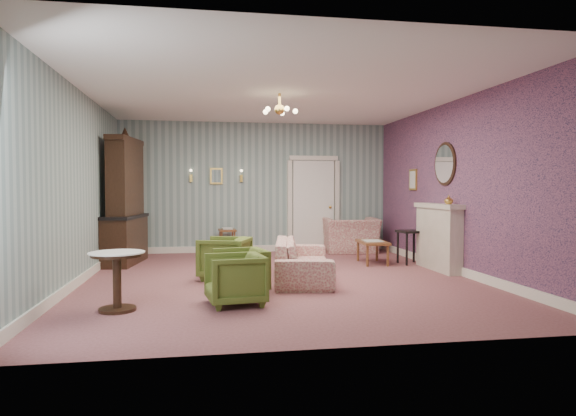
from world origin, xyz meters
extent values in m
plane|color=#8B5153|center=(0.00, 0.00, 0.00)|extent=(7.00, 7.00, 0.00)
plane|color=white|center=(0.00, 0.00, 2.90)|extent=(7.00, 7.00, 0.00)
plane|color=slate|center=(0.00, 3.50, 1.45)|extent=(6.00, 0.00, 6.00)
plane|color=slate|center=(0.00, -3.50, 1.45)|extent=(6.00, 0.00, 6.00)
plane|color=slate|center=(-3.00, 0.00, 1.45)|extent=(0.00, 7.00, 7.00)
plane|color=slate|center=(3.00, 0.00, 1.45)|extent=(0.00, 7.00, 7.00)
plane|color=#B15875|center=(2.98, 0.00, 1.45)|extent=(0.00, 7.00, 7.00)
imported|color=#526523|center=(-0.80, -1.67, 0.34)|extent=(0.72, 0.75, 0.69)
imported|color=#526523|center=(-0.68, -0.97, 0.33)|extent=(0.72, 0.76, 0.67)
imported|color=#526523|center=(-0.85, 0.11, 0.37)|extent=(0.87, 0.90, 0.73)
imported|color=#9D3F47|center=(0.35, -0.10, 0.42)|extent=(0.97, 2.20, 0.83)
imported|color=#9D3F47|center=(2.06, 3.02, 0.51)|extent=(1.24, 0.86, 1.03)
imported|color=gold|center=(2.84, 0.00, 1.23)|extent=(0.15, 0.15, 0.15)
cube|color=maroon|center=(2.01, 2.87, 0.48)|extent=(0.41, 0.28, 0.39)
camera|label=1|loc=(-1.16, -7.78, 1.42)|focal=31.37mm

